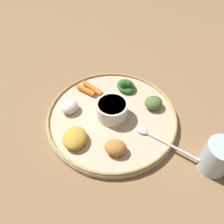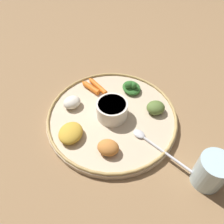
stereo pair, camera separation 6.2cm
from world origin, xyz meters
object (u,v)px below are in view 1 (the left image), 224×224
drinking_glass (217,158)px  spoon (157,138)px  center_bowl (112,109)px  greens_pile (126,85)px  carrot_outer (85,90)px  carrot_near_spoon (91,87)px

drinking_glass → spoon: bearing=-134.0°
center_bowl → greens_pile: 0.12m
carrot_outer → greens_pile: bearing=80.1°
greens_pile → carrot_outer: size_ratio=1.13×
center_bowl → carrot_near_spoon: (-0.12, -0.03, -0.02)m
center_bowl → spoon: center_bowl is taller
center_bowl → drinking_glass: bearing=43.0°
center_bowl → spoon: 0.14m
center_bowl → carrot_near_spoon: size_ratio=1.03×
center_bowl → carrot_outer: (-0.12, -0.05, -0.02)m
spoon → carrot_near_spoon: (-0.23, -0.12, 0.00)m
center_bowl → carrot_near_spoon: center_bowl is taller
center_bowl → drinking_glass: 0.29m
center_bowl → drinking_glass: (0.21, 0.19, -0.00)m
center_bowl → spoon: size_ratio=0.60×
drinking_glass → center_bowl: bearing=-137.0°
carrot_near_spoon → carrot_outer: bearing=-75.1°
greens_pile → drinking_glass: (0.30, 0.12, 0.01)m
carrot_outer → drinking_glass: size_ratio=0.78×
spoon → drinking_glass: 0.15m
carrot_near_spoon → drinking_glass: 0.40m
carrot_outer → drinking_glass: 0.41m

